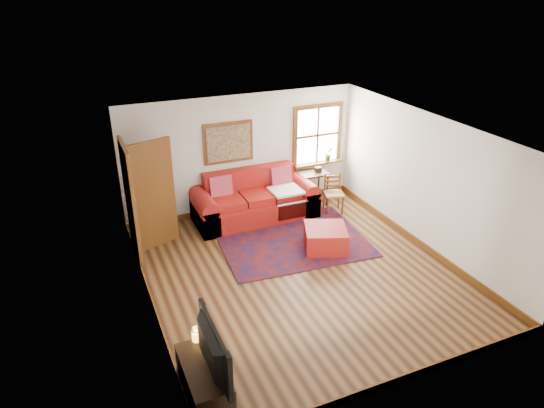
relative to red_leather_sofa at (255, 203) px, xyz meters
name	(u,v)px	position (x,y,z in m)	size (l,w,h in m)	color
ground	(299,272)	(-0.07, -2.26, -0.33)	(5.50, 5.50, 0.00)	#3B200F
room_envelope	(301,184)	(-0.07, -2.25, 1.32)	(5.04, 5.54, 2.52)	silver
window	(319,141)	(1.71, 0.44, 0.99)	(1.18, 0.20, 1.38)	white
doorway	(144,197)	(-2.28, -0.48, 0.74)	(0.89, 1.08, 2.14)	black
framed_artwork	(228,143)	(-0.37, 0.45, 1.22)	(1.05, 0.07, 0.85)	brown
persian_rug	(292,240)	(0.29, -1.22, -0.32)	(2.72, 2.18, 0.02)	#5B120D
red_leather_sofa	(255,203)	(0.00, 0.00, 0.00)	(2.52, 1.04, 0.99)	#9F1914
red_ottoman	(325,238)	(0.73, -1.72, -0.11)	(0.75, 0.75, 0.43)	#9F1914
side_table	(313,178)	(1.40, 0.09, 0.31)	(0.63, 0.48, 0.76)	black
ladder_back_chair	(333,191)	(1.66, -0.37, 0.12)	(0.47, 0.45, 0.83)	tan
media_cabinet	(205,384)	(-2.33, -4.32, -0.05)	(0.45, 1.00, 0.55)	black
television	(206,350)	(-2.31, -4.42, 0.54)	(1.08, 0.14, 0.62)	black
candle_hurricane	(196,335)	(-2.28, -3.87, 0.31)	(0.12, 0.12, 0.18)	silver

